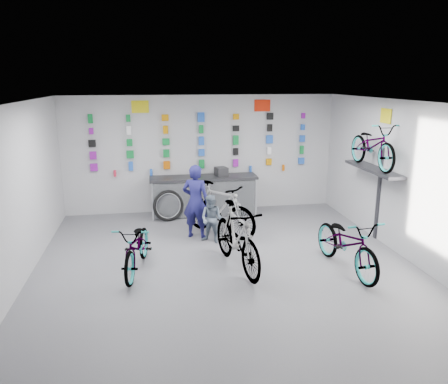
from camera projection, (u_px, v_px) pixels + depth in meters
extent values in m
plane|color=#58575D|center=(228.00, 272.00, 7.86)|extent=(8.00, 8.00, 0.00)
plane|color=white|center=(229.00, 103.00, 7.11)|extent=(8.00, 8.00, 0.00)
plane|color=#BBBBBE|center=(201.00, 154.00, 11.30)|extent=(7.00, 0.00, 7.00)
plane|color=#BBBBBE|center=(313.00, 309.00, 3.67)|extent=(7.00, 0.00, 7.00)
plane|color=#BBBBBE|center=(12.00, 201.00, 6.92)|extent=(0.00, 8.00, 8.00)
plane|color=#BBBBBE|center=(415.00, 184.00, 8.05)|extent=(0.00, 8.00, 8.00)
cube|color=black|center=(204.00, 197.00, 11.14)|extent=(2.60, 0.60, 0.90)
cube|color=silver|center=(205.00, 199.00, 10.84)|extent=(2.60, 0.02, 0.90)
cube|color=silver|center=(152.00, 202.00, 10.63)|extent=(0.04, 0.04, 0.96)
cube|color=silver|center=(256.00, 197.00, 11.05)|extent=(0.04, 0.04, 0.96)
cube|color=black|center=(204.00, 178.00, 11.01)|extent=(2.70, 0.66, 0.06)
cube|color=purple|center=(94.00, 167.00, 10.86)|extent=(0.18, 0.06, 0.18)
cube|color=blue|center=(131.00, 166.00, 11.01)|extent=(0.11, 0.06, 0.23)
cube|color=#CC5B05|center=(167.00, 165.00, 11.15)|extent=(0.17, 0.06, 0.20)
cube|color=#0C7930|center=(202.00, 164.00, 11.30)|extent=(0.14, 0.06, 0.22)
cube|color=purple|center=(236.00, 163.00, 11.44)|extent=(0.13, 0.06, 0.20)
cube|color=#D18303|center=(269.00, 162.00, 11.59)|extent=(0.14, 0.06, 0.17)
cube|color=blue|center=(301.00, 161.00, 11.74)|extent=(0.16, 0.06, 0.17)
cube|color=purple|center=(93.00, 155.00, 10.78)|extent=(0.16, 0.06, 0.19)
cube|color=#0C7930|center=(130.00, 154.00, 10.93)|extent=(0.18, 0.06, 0.19)
cube|color=#0C7930|center=(166.00, 153.00, 11.08)|extent=(0.15, 0.06, 0.20)
cube|color=blue|center=(201.00, 152.00, 11.22)|extent=(0.15, 0.06, 0.18)
cube|color=black|center=(236.00, 152.00, 11.37)|extent=(0.13, 0.06, 0.18)
cube|color=white|center=(269.00, 151.00, 11.52)|extent=(0.10, 0.06, 0.19)
cube|color=#0C7930|center=(302.00, 150.00, 11.66)|extent=(0.10, 0.06, 0.22)
cube|color=black|center=(92.00, 143.00, 10.71)|extent=(0.17, 0.06, 0.17)
cube|color=#0C7930|center=(130.00, 142.00, 10.86)|extent=(0.14, 0.06, 0.17)
cube|color=#0C7930|center=(166.00, 142.00, 11.00)|extent=(0.18, 0.06, 0.16)
cube|color=blue|center=(201.00, 141.00, 11.15)|extent=(0.13, 0.06, 0.21)
cube|color=#0C7930|center=(236.00, 140.00, 11.29)|extent=(0.14, 0.06, 0.24)
cube|color=blue|center=(269.00, 139.00, 11.44)|extent=(0.17, 0.06, 0.21)
cube|color=blue|center=(302.00, 139.00, 11.59)|extent=(0.14, 0.06, 0.17)
cube|color=purple|center=(91.00, 131.00, 10.63)|extent=(0.10, 0.06, 0.15)
cube|color=white|center=(129.00, 130.00, 10.78)|extent=(0.11, 0.06, 0.21)
cube|color=#D18303|center=(166.00, 130.00, 10.93)|extent=(0.12, 0.06, 0.20)
cube|color=#0C7930|center=(201.00, 129.00, 11.07)|extent=(0.11, 0.06, 0.20)
cube|color=black|center=(236.00, 128.00, 11.22)|extent=(0.17, 0.06, 0.14)
cube|color=black|center=(270.00, 128.00, 11.37)|extent=(0.13, 0.06, 0.19)
cube|color=blue|center=(303.00, 127.00, 11.51)|extent=(0.10, 0.06, 0.14)
cube|color=#0C7930|center=(90.00, 119.00, 10.56)|extent=(0.11, 0.06, 0.22)
cube|color=#0C7930|center=(128.00, 118.00, 10.71)|extent=(0.10, 0.06, 0.17)
cube|color=#D18303|center=(165.00, 118.00, 10.85)|extent=(0.17, 0.06, 0.15)
cube|color=blue|center=(201.00, 117.00, 11.00)|extent=(0.17, 0.06, 0.24)
cube|color=#D18303|center=(236.00, 117.00, 11.14)|extent=(0.15, 0.06, 0.14)
cube|color=black|center=(270.00, 116.00, 11.29)|extent=(0.17, 0.06, 0.18)
cube|color=purple|center=(303.00, 116.00, 11.44)|extent=(0.09, 0.06, 0.14)
cylinder|color=#D82642|center=(115.00, 173.00, 10.96)|extent=(0.07, 0.07, 0.16)
cylinder|color=blue|center=(151.00, 172.00, 11.11)|extent=(0.07, 0.07, 0.16)
cylinder|color=black|center=(217.00, 170.00, 11.39)|extent=(0.07, 0.07, 0.16)
cylinder|color=blue|center=(251.00, 169.00, 11.53)|extent=(0.07, 0.07, 0.16)
cylinder|color=#CC5B05|center=(283.00, 168.00, 11.68)|extent=(0.07, 0.07, 0.16)
cube|color=#333338|center=(373.00, 169.00, 9.15)|extent=(0.38, 1.90, 0.06)
cube|color=#333338|center=(379.00, 194.00, 9.32)|extent=(0.04, 0.10, 2.00)
cube|color=yellow|center=(140.00, 107.00, 10.73)|extent=(0.42, 0.02, 0.30)
cube|color=red|center=(262.00, 106.00, 11.24)|extent=(0.42, 0.02, 0.30)
cube|color=yellow|center=(386.00, 116.00, 8.91)|extent=(0.02, 0.40, 0.30)
imported|color=gray|center=(137.00, 246.00, 7.82)|extent=(0.94, 1.87, 0.94)
imported|color=gray|center=(237.00, 237.00, 7.88)|extent=(0.96, 2.09, 1.21)
imported|color=gray|center=(347.00, 243.00, 7.84)|extent=(0.92, 2.06, 1.05)
imported|color=gray|center=(219.00, 209.00, 9.65)|extent=(1.74, 1.84, 1.19)
imported|color=gray|center=(373.00, 145.00, 9.02)|extent=(0.63, 1.80, 0.95)
imported|color=#181853|center=(196.00, 201.00, 9.43)|extent=(0.70, 0.59, 1.63)
imported|color=slate|center=(212.00, 219.00, 9.19)|extent=(0.64, 0.61, 1.03)
torus|color=black|center=(168.00, 206.00, 10.64)|extent=(0.79, 0.35, 0.78)
torus|color=silver|center=(168.00, 206.00, 10.64)|extent=(0.64, 0.25, 0.63)
cube|color=black|center=(221.00, 172.00, 11.04)|extent=(0.34, 0.36, 0.22)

